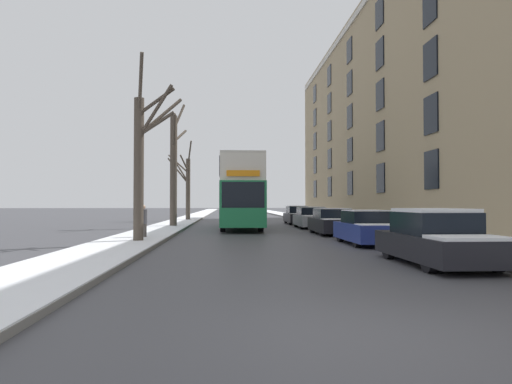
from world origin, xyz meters
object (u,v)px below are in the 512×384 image
(parked_car_0, at_px, (436,239))
(parked_car_2, at_px, (332,222))
(bare_tree_left_1, at_px, (174,167))
(double_decker_bus, at_px, (240,190))
(parked_car_4, at_px, (297,216))
(pedestrian_left_sidewalk, at_px, (143,221))
(parked_car_3, at_px, (311,218))
(parked_car_1, at_px, (366,228))
(bare_tree_left_0, at_px, (142,159))
(bare_tree_left_2, at_px, (187,184))

(parked_car_0, height_order, parked_car_2, parked_car_0)
(bare_tree_left_1, height_order, double_decker_bus, bare_tree_left_1)
(double_decker_bus, height_order, parked_car_2, double_decker_bus)
(double_decker_bus, relative_size, parked_car_4, 2.54)
(parked_car_2, bearing_deg, bare_tree_left_1, 143.00)
(pedestrian_left_sidewalk, bearing_deg, parked_car_3, -120.65)
(parked_car_3, bearing_deg, parked_car_4, 90.00)
(bare_tree_left_1, height_order, parked_car_1, bare_tree_left_1)
(parked_car_0, xyz_separation_m, parked_car_1, (0.00, 6.10, -0.04))
(bare_tree_left_0, distance_m, parked_car_2, 10.82)
(parked_car_4, bearing_deg, pedestrian_left_sidewalk, -120.43)
(bare_tree_left_0, height_order, parked_car_1, bare_tree_left_0)
(parked_car_0, relative_size, parked_car_1, 1.08)
(parked_car_1, height_order, parked_car_2, parked_car_2)
(bare_tree_left_1, xyz_separation_m, parked_car_3, (9.12, -0.73, -3.40))
(double_decker_bus, relative_size, parked_car_3, 2.64)
(bare_tree_left_2, relative_size, parked_car_0, 1.63)
(double_decker_bus, xyz_separation_m, parked_car_4, (4.72, 6.39, -1.85))
(parked_car_1, height_order, pedestrian_left_sidewalk, pedestrian_left_sidewalk)
(parked_car_1, bearing_deg, parked_car_4, 90.00)
(parked_car_0, relative_size, parked_car_4, 1.01)
(parked_car_1, bearing_deg, parked_car_2, 90.00)
(bare_tree_left_1, relative_size, pedestrian_left_sidewalk, 5.43)
(double_decker_bus, relative_size, parked_car_1, 2.72)
(parked_car_2, xyz_separation_m, parked_car_3, (0.00, 6.14, 0.01))
(parked_car_3, bearing_deg, bare_tree_left_2, 126.78)
(bare_tree_left_2, xyz_separation_m, parked_car_0, (9.32, -30.61, -2.73))
(parked_car_2, relative_size, parked_car_4, 0.98)
(bare_tree_left_0, bearing_deg, parked_car_1, -3.54)
(parked_car_3, xyz_separation_m, parked_car_4, (0.00, 6.15, 0.01))
(parked_car_0, bearing_deg, parked_car_1, 90.00)
(bare_tree_left_2, bearing_deg, double_decker_bus, -70.09)
(parked_car_1, bearing_deg, parked_car_0, -90.00)
(bare_tree_left_1, height_order, parked_car_0, bare_tree_left_1)
(bare_tree_left_2, distance_m, pedestrian_left_sidewalk, 22.21)
(bare_tree_left_2, relative_size, double_decker_bus, 0.65)
(bare_tree_left_2, bearing_deg, parked_car_0, -73.07)
(parked_car_3, distance_m, parked_car_4, 6.15)
(bare_tree_left_1, distance_m, pedestrian_left_sidewalk, 10.81)
(bare_tree_left_1, distance_m, bare_tree_left_2, 11.76)
(double_decker_bus, height_order, parked_car_3, double_decker_bus)
(bare_tree_left_2, xyz_separation_m, parked_car_2, (9.32, -18.61, -2.76))
(bare_tree_left_2, distance_m, parked_car_3, 15.81)
(bare_tree_left_0, bearing_deg, double_decker_bus, 69.21)
(parked_car_1, bearing_deg, bare_tree_left_1, 125.52)
(double_decker_bus, relative_size, parked_car_2, 2.59)
(bare_tree_left_0, height_order, double_decker_bus, bare_tree_left_0)
(pedestrian_left_sidewalk, bearing_deg, parked_car_1, 178.48)
(parked_car_1, bearing_deg, bare_tree_left_0, 176.46)
(bare_tree_left_0, bearing_deg, pedestrian_left_sidewalk, 97.97)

